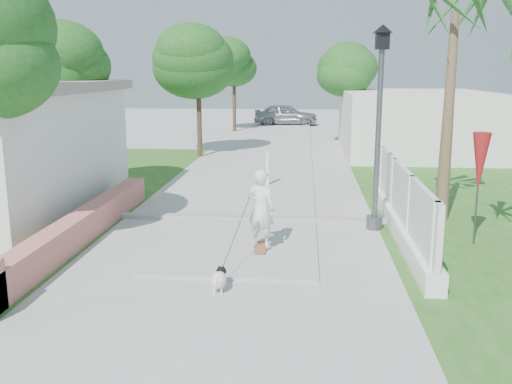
# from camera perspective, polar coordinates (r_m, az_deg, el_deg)

# --- Properties ---
(ground) EXTENTS (90.00, 90.00, 0.00)m
(ground) POSITION_cam_1_polar(r_m,az_deg,el_deg) (7.99, -5.20, -13.97)
(ground) COLOR #B7B7B2
(ground) RESTS_ON ground
(path_strip) EXTENTS (3.20, 36.00, 0.06)m
(path_strip) POSITION_cam_1_polar(r_m,az_deg,el_deg) (27.31, 2.14, 4.81)
(path_strip) COLOR #B7B7B2
(path_strip) RESTS_ON ground
(curb) EXTENTS (6.50, 0.25, 0.10)m
(curb) POSITION_cam_1_polar(r_m,az_deg,el_deg) (13.57, -0.79, -2.63)
(curb) COLOR #999993
(curb) RESTS_ON ground
(grass_left) EXTENTS (8.00, 20.00, 0.01)m
(grass_left) POSITION_cam_1_polar(r_m,az_deg,el_deg) (17.55, -23.46, -0.40)
(grass_left) COLOR #26601E
(grass_left) RESTS_ON ground
(pink_wall) EXTENTS (0.45, 8.20, 0.80)m
(pink_wall) POSITION_cam_1_polar(r_m,az_deg,el_deg) (12.00, -17.92, -3.92)
(pink_wall) COLOR #BC6560
(pink_wall) RESTS_ON ground
(lattice_fence) EXTENTS (0.35, 7.00, 1.50)m
(lattice_fence) POSITION_cam_1_polar(r_m,az_deg,el_deg) (12.59, 14.33, -1.87)
(lattice_fence) COLOR white
(lattice_fence) RESTS_ON ground
(building_right) EXTENTS (6.00, 8.00, 2.60)m
(building_right) POSITION_cam_1_polar(r_m,az_deg,el_deg) (25.59, 15.58, 6.74)
(building_right) COLOR silver
(building_right) RESTS_ON ground
(street_lamp) EXTENTS (0.44, 0.44, 4.44)m
(street_lamp) POSITION_cam_1_polar(r_m,az_deg,el_deg) (12.70, 12.18, 6.97)
(street_lamp) COLOR #59595E
(street_lamp) RESTS_ON ground
(bollard) EXTENTS (0.14, 0.14, 1.09)m
(bollard) POSITION_cam_1_polar(r_m,az_deg,el_deg) (17.34, 1.18, 2.42)
(bollard) COLOR white
(bollard) RESTS_ON ground
(patio_umbrella) EXTENTS (0.36, 0.36, 2.30)m
(patio_umbrella) POSITION_cam_1_polar(r_m,az_deg,el_deg) (12.21, 21.49, 2.70)
(patio_umbrella) COLOR #59595E
(patio_umbrella) RESTS_ON ground
(tree_left_mid) EXTENTS (3.20, 3.20, 4.85)m
(tree_left_mid) POSITION_cam_1_polar(r_m,az_deg,el_deg) (16.96, -19.08, 11.44)
(tree_left_mid) COLOR #4C3826
(tree_left_mid) RESTS_ON ground
(tree_path_left) EXTENTS (3.40, 3.40, 5.23)m
(tree_path_left) POSITION_cam_1_polar(r_m,az_deg,el_deg) (23.44, -5.77, 12.84)
(tree_path_left) COLOR #4C3826
(tree_path_left) RESTS_ON ground
(tree_path_right) EXTENTS (3.00, 3.00, 4.79)m
(tree_path_right) POSITION_cam_1_polar(r_m,az_deg,el_deg) (27.10, 9.16, 11.95)
(tree_path_right) COLOR #4C3826
(tree_path_right) RESTS_ON ground
(tree_path_far) EXTENTS (3.20, 3.20, 5.17)m
(tree_path_far) POSITION_cam_1_polar(r_m,az_deg,el_deg) (33.29, -2.18, 12.66)
(tree_path_far) COLOR #4C3826
(tree_path_far) RESTS_ON ground
(palm_far) EXTENTS (1.80, 1.80, 5.30)m
(palm_far) POSITION_cam_1_polar(r_m,az_deg,el_deg) (13.98, 19.23, 15.48)
(palm_far) COLOR brown
(palm_far) RESTS_ON ground
(skateboarder) EXTENTS (0.85, 2.36, 1.64)m
(skateboarder) POSITION_cam_1_polar(r_m,az_deg,el_deg) (10.58, -0.90, -2.96)
(skateboarder) COLOR #945B3B
(skateboarder) RESTS_ON ground
(dog) EXTENTS (0.27, 0.56, 0.38)m
(dog) POSITION_cam_1_polar(r_m,az_deg,el_deg) (9.32, -3.69, -8.64)
(dog) COLOR white
(dog) RESTS_ON ground
(parked_car) EXTENTS (4.06, 1.68, 1.38)m
(parked_car) POSITION_cam_1_polar(r_m,az_deg,el_deg) (37.05, 2.99, 7.75)
(parked_car) COLOR #A1A5A9
(parked_car) RESTS_ON ground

